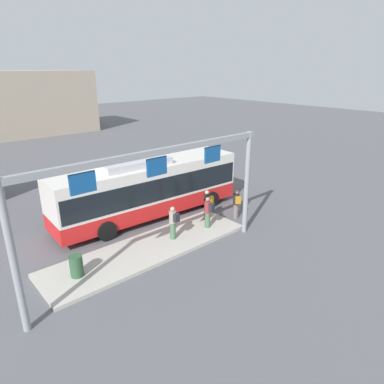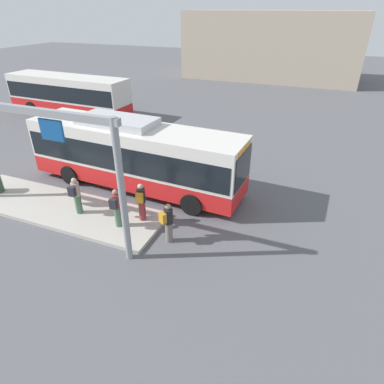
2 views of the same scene
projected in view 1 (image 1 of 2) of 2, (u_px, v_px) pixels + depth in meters
name	position (u px, v px, depth m)	size (l,w,h in m)	color
ground_plane	(150.00, 216.00, 19.68)	(120.00, 120.00, 0.00)	#56565B
platform_curb	(150.00, 248.00, 15.99)	(10.00, 2.80, 0.16)	#B2ADA3
bus_main	(148.00, 186.00, 19.06)	(10.95, 3.07, 3.46)	red
person_boarding	(236.00, 204.00, 19.04)	(0.51, 0.60, 1.67)	slate
person_waiting_near	(208.00, 212.00, 17.59)	(0.39, 0.56, 1.67)	#476B4C
person_waiting_mid	(207.00, 204.00, 18.55)	(0.46, 0.59, 1.67)	maroon
person_waiting_far	(173.00, 222.00, 16.41)	(0.38, 0.55, 1.67)	#476B4C
platform_sign_gantry	(157.00, 183.00, 13.17)	(11.12, 0.24, 5.20)	gray
station_building	(3.00, 104.00, 41.04)	(20.54, 8.00, 7.60)	tan
trash_bin	(76.00, 266.00, 13.60)	(0.52, 0.52, 0.90)	#2D5133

